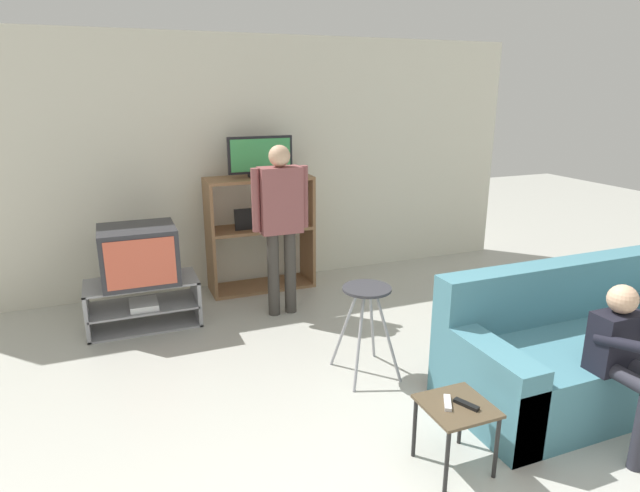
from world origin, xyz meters
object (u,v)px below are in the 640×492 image
object	(u,v)px
tv_stand	(143,304)
remote_control_white	(448,403)
folding_stool	(366,304)
person_seated_child	(627,354)
remote_control_black	(466,404)
couch	(579,354)
television_main	(139,254)
snack_table	(456,414)
television_flat	(260,158)
media_shelf	(260,233)
person_standing_adult	(281,215)

from	to	relation	value
tv_stand	remote_control_white	world-z (taller)	tv_stand
folding_stool	person_seated_child	xyz separation A→B (m)	(1.03, -1.31, 0.04)
remote_control_black	couch	bearing A→B (deg)	-7.46
remote_control_white	remote_control_black	bearing A→B (deg)	0.11
television_main	folding_stool	world-z (taller)	television_main
snack_table	remote_control_white	world-z (taller)	remote_control_white
snack_table	remote_control_black	bearing A→B (deg)	-38.19
tv_stand	television_main	world-z (taller)	television_main
television_flat	remote_control_white	world-z (taller)	television_flat
media_shelf	folding_stool	bearing A→B (deg)	-83.57
remote_control_black	remote_control_white	bearing A→B (deg)	124.78
television_flat	person_standing_adult	size ratio (longest dim) A/B	0.42
couch	person_standing_adult	xyz separation A→B (m)	(-1.49, 2.10, 0.66)
remote_control_white	person_standing_adult	bearing A→B (deg)	125.69
television_flat	couch	distance (m)	3.36
snack_table	couch	xyz separation A→B (m)	(1.25, 0.33, -0.04)
tv_stand	remote_control_white	bearing A→B (deg)	-61.18
snack_table	remote_control_black	world-z (taller)	remote_control_black
tv_stand	couch	xyz separation A→B (m)	(2.73, -2.29, 0.09)
folding_stool	remote_control_black	size ratio (longest dim) A/B	4.83
remote_control_white	television_main	bearing A→B (deg)	150.02
media_shelf	couch	bearing A→B (deg)	-62.36
remote_control_black	person_standing_adult	distance (m)	2.54
television_main	snack_table	size ratio (longest dim) A/B	1.60
remote_control_black	person_seated_child	size ratio (longest dim) A/B	0.15
tv_stand	television_flat	world-z (taller)	television_flat
person_standing_adult	snack_table	bearing A→B (deg)	-84.55
television_main	snack_table	xyz separation A→B (m)	(1.48, -2.63, -0.33)
media_shelf	remote_control_black	distance (m)	3.22
television_flat	remote_control_black	xyz separation A→B (m)	(0.24, -3.19, -0.98)
media_shelf	tv_stand	bearing A→B (deg)	-156.49
remote_control_white	person_seated_child	xyz separation A→B (m)	(1.07, -0.20, 0.19)
person_standing_adult	person_seated_child	xyz separation A→B (m)	(1.26, -2.61, -0.37)
media_shelf	remote_control_white	size ratio (longest dim) A/B	8.34
snack_table	person_seated_child	xyz separation A→B (m)	(1.02, -0.18, 0.26)
remote_control_white	person_seated_child	distance (m)	1.11
media_shelf	snack_table	bearing A→B (deg)	-85.83
tv_stand	media_shelf	bearing A→B (deg)	23.51
television_flat	snack_table	world-z (taller)	television_flat
television_flat	remote_control_white	size ratio (longest dim) A/B	4.63
tv_stand	remote_control_white	size ratio (longest dim) A/B	6.73
folding_stool	remote_control_black	xyz separation A→B (m)	(0.04, -1.15, -0.15)
television_main	couch	size ratio (longest dim) A/B	0.33
television_main	television_flat	distance (m)	1.55
couch	media_shelf	bearing A→B (deg)	117.64
remote_control_black	remote_control_white	distance (m)	0.10
person_standing_adult	media_shelf	bearing A→B (deg)	89.92
couch	tv_stand	bearing A→B (deg)	140.01
television_main	remote_control_white	size ratio (longest dim) A/B	4.46
tv_stand	television_flat	size ratio (longest dim) A/B	1.45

